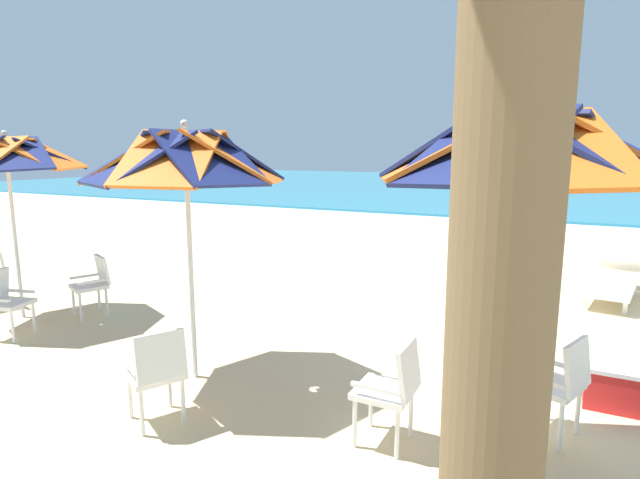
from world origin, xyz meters
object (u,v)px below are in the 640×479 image
cooler_box (613,387)px  beach_umbrella_0 (522,153)px  plastic_chair_1 (559,381)px  plastic_chair_0 (392,386)px  beach_umbrella_1 (186,160)px  plastic_chair_2 (157,370)px  sun_lounger_1 (613,281)px  plastic_chair_3 (94,282)px  plastic_chair_4 (5,299)px  beach_umbrella_2 (7,156)px

cooler_box → beach_umbrella_0: bearing=-118.2°
plastic_chair_1 → plastic_chair_0: bearing=-149.3°
beach_umbrella_1 → plastic_chair_2: size_ratio=3.05×
cooler_box → sun_lounger_1: bearing=87.0°
plastic_chair_3 → plastic_chair_4: size_ratio=1.00×
beach_umbrella_2 → plastic_chair_4: size_ratio=3.03×
beach_umbrella_0 → beach_umbrella_1: (-3.09, 0.25, -0.08)m
plastic_chair_0 → plastic_chair_1: (1.18, 0.70, 0.00)m
beach_umbrella_1 → sun_lounger_1: 6.99m
plastic_chair_4 → beach_umbrella_0: bearing=-1.0°
plastic_chair_1 → sun_lounger_1: bearing=82.2°
plastic_chair_0 → beach_umbrella_1: (-2.24, 0.27, 1.76)m
beach_umbrella_0 → plastic_chair_1: (0.33, 0.68, -1.83)m
plastic_chair_1 → plastic_chair_3: 6.10m
plastic_chair_3 → plastic_chair_4: bearing=-104.0°
beach_umbrella_1 → plastic_chair_3: 3.32m
plastic_chair_3 → plastic_chair_0: bearing=-14.1°
plastic_chair_0 → beach_umbrella_2: bearing=173.1°
sun_lounger_1 → cooler_box: bearing=-93.0°
beach_umbrella_0 → beach_umbrella_2: (-6.60, 0.68, -0.05)m
beach_umbrella_0 → plastic_chair_1: beach_umbrella_0 is taller
plastic_chair_0 → sun_lounger_1: plastic_chair_0 is taller
plastic_chair_3 → cooler_box: size_ratio=1.73×
beach_umbrella_0 → sun_lounger_1: bearing=79.8°
beach_umbrella_2 → plastic_chair_4: beach_umbrella_2 is taller
plastic_chair_2 → beach_umbrella_2: size_ratio=0.33×
plastic_chair_3 → cooler_box: plastic_chair_3 is taller
beach_umbrella_0 → beach_umbrella_1: 3.10m
plastic_chair_0 → plastic_chair_4: size_ratio=1.00×
plastic_chair_1 → plastic_chair_4: bearing=-174.8°
plastic_chair_2 → sun_lounger_1: size_ratio=0.39×
beach_umbrella_2 → sun_lounger_1: bearing=32.7°
plastic_chair_1 → beach_umbrella_2: bearing=-180.0°
beach_umbrella_0 → beach_umbrella_2: 6.64m
plastic_chair_1 → plastic_chair_4: (-6.35, -0.58, 0.00)m
plastic_chair_0 → plastic_chair_3: size_ratio=1.00×
plastic_chair_2 → plastic_chair_0: bearing=17.8°
plastic_chair_2 → cooler_box: (3.53, 2.09, -0.30)m
plastic_chair_0 → sun_lounger_1: bearing=71.6°
plastic_chair_4 → sun_lounger_1: size_ratio=0.39×
beach_umbrella_1 → beach_umbrella_2: size_ratio=1.01×
sun_lounger_1 → cooler_box: 4.10m
plastic_chair_2 → plastic_chair_4: same height
plastic_chair_4 → sun_lounger_1: bearing=37.9°
plastic_chair_0 → plastic_chair_2: bearing=-162.2°
beach_umbrella_1 → cooler_box: (3.88, 1.21, -2.05)m
plastic_chair_4 → plastic_chair_3: bearing=76.0°
beach_umbrella_2 → sun_lounger_1: size_ratio=1.18×
beach_umbrella_2 → sun_lounger_1: beach_umbrella_2 is taller
plastic_chair_0 → plastic_chair_4: bearing=178.7°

